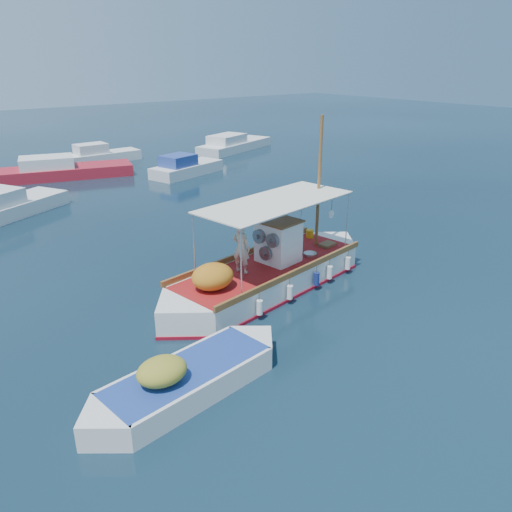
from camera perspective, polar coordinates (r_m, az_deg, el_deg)
ground at (r=19.23m, az=1.12°, el=-3.61°), size 160.00×160.00×0.00m
fishing_caique at (r=18.94m, az=1.34°, el=-2.13°), size 10.41×3.98×6.43m
dinghy at (r=13.61m, az=-7.93°, el=-14.06°), size 6.27×2.36×1.54m
bg_boat_nw at (r=31.02m, az=-26.47°, el=5.01°), size 6.71×5.09×1.80m
bg_boat_n at (r=39.62m, az=-21.12°, el=9.06°), size 9.47×5.12×1.80m
bg_boat_ne at (r=38.22m, az=-8.11°, el=9.87°), size 6.18×3.72×1.80m
bg_boat_e at (r=48.25m, az=-2.59°, el=12.53°), size 9.19×5.45×1.80m
bg_boat_far_n at (r=44.68m, az=-17.37°, el=10.83°), size 6.27×2.20×1.80m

